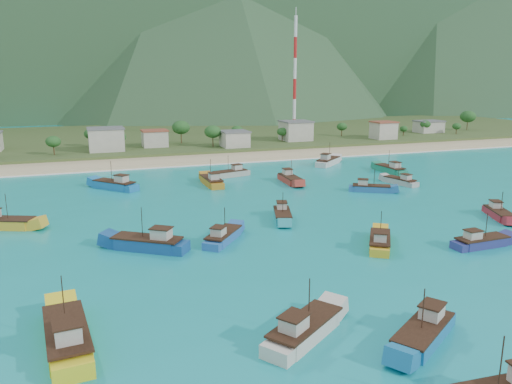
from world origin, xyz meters
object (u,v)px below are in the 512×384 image
object	(u,v)px
boat_10	(223,237)
boat_25	(115,185)
boat_21	(149,244)
boat_18	(328,162)
boat_11	(290,180)
boat_29	(400,182)
boat_14	(304,331)
boat_26	(499,214)
boat_4	(370,189)
boat_12	(380,243)
boat_28	(390,170)
radio_tower	(295,79)
boat_1	(481,243)
boat_9	(4,224)
boat_3	(282,216)
boat_15	(424,334)
boat_20	(67,339)
boat_16	(212,182)
boat_27	(231,174)

from	to	relation	value
boat_10	boat_25	distance (m)	47.45
boat_21	boat_18	bearing A→B (deg)	-11.53
boat_11	boat_29	distance (m)	27.17
boat_25	boat_14	bearing A→B (deg)	-121.86
boat_14	boat_26	xyz separation A→B (m)	(53.45, 27.96, -0.19)
boat_4	boat_11	size ratio (longest dim) A/B	0.89
boat_12	boat_28	xyz separation A→B (m)	(37.65, 51.86, 0.11)
radio_tower	boat_1	distance (m)	129.92
boat_9	boat_3	bearing A→B (deg)	100.36
boat_11	boat_15	distance (m)	77.15
boat_18	boat_20	size ratio (longest dim) A/B	0.87
boat_21	boat_29	size ratio (longest dim) A/B	1.22
boat_15	boat_3	bearing A→B (deg)	-37.20
boat_14	boat_28	distance (m)	95.05
boat_10	boat_4	bearing A→B (deg)	67.79
boat_3	boat_4	size ratio (longest dim) A/B	1.04
boat_1	boat_16	bearing A→B (deg)	-155.80
boat_10	boat_26	xyz separation A→B (m)	(52.65, -4.12, -0.06)
radio_tower	boat_4	bearing A→B (deg)	-102.59
boat_3	boat_20	xyz separation A→B (m)	(-37.24, -34.59, 0.34)
boat_9	boat_29	bearing A→B (deg)	118.45
boat_10	boat_1	bearing A→B (deg)	15.66
boat_10	boat_16	xyz separation A→B (m)	(9.34, 42.20, 0.15)
boat_20	boat_27	bearing A→B (deg)	57.29
boat_14	boat_25	xyz separation A→B (m)	(-12.42, 77.65, 0.08)
boat_25	boat_10	bearing A→B (deg)	-114.76
radio_tower	boat_10	size ratio (longest dim) A/B	4.91
boat_18	boat_4	bearing A→B (deg)	-53.23
radio_tower	boat_11	distance (m)	81.75
radio_tower	boat_3	world-z (taller)	radio_tower
boat_9	boat_14	size ratio (longest dim) A/B	1.05
boat_26	boat_27	size ratio (longest dim) A/B	0.91
boat_14	boat_27	bearing A→B (deg)	133.43
boat_10	boat_25	bearing A→B (deg)	145.32
boat_20	boat_29	world-z (taller)	boat_20
boat_15	boat_27	size ratio (longest dim) A/B	1.00
boat_1	boat_4	bearing A→B (deg)	171.58
boat_4	boat_28	world-z (taller)	boat_28
boat_15	boat_18	world-z (taller)	boat_18
radio_tower	boat_12	bearing A→B (deg)	-108.02
boat_20	boat_21	distance (m)	28.40
boat_11	boat_26	xyz separation A→B (m)	(24.14, -42.48, -0.13)
boat_16	boat_20	bearing A→B (deg)	-115.85
boat_20	boat_26	distance (m)	78.97
boat_3	boat_15	distance (m)	45.45
boat_16	boat_25	world-z (taller)	boat_25
boat_16	boat_20	distance (m)	75.49
boat_28	boat_18	bearing A→B (deg)	118.49
boat_11	boat_3	bearing A→B (deg)	67.21
boat_20	radio_tower	bearing A→B (deg)	52.89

